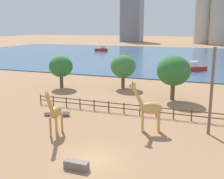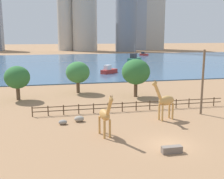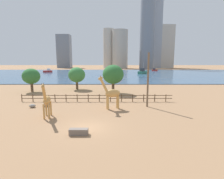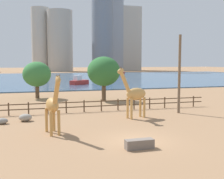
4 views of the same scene
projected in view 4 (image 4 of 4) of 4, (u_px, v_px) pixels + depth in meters
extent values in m
plane|color=#9E7551|center=(52.00, 78.00, 95.75)|extent=(400.00, 400.00, 0.00)
cube|color=#3D6084|center=(53.00, 78.00, 92.87)|extent=(180.00, 86.00, 0.20)
cylinder|color=tan|center=(131.00, 109.00, 26.34)|extent=(0.29, 0.29, 2.00)
cylinder|color=tan|center=(128.00, 108.00, 26.86)|extent=(0.29, 0.29, 2.00)
cylinder|color=tan|center=(144.00, 107.00, 27.17)|extent=(0.29, 0.29, 2.00)
cylinder|color=tan|center=(140.00, 107.00, 27.69)|extent=(0.29, 0.29, 2.00)
ellipsoid|color=tan|center=(136.00, 94.00, 26.88)|extent=(2.37, 1.47, 1.16)
cylinder|color=tan|center=(125.00, 82.00, 26.06)|extent=(1.34, 0.71, 2.14)
ellipsoid|color=tan|center=(121.00, 71.00, 25.70)|extent=(0.91, 0.58, 0.73)
cone|color=brown|center=(121.00, 67.00, 25.60)|extent=(0.13, 0.13, 0.21)
cone|color=brown|center=(120.00, 67.00, 25.75)|extent=(0.13, 0.13, 0.21)
cylinder|color=#C18C47|center=(59.00, 123.00, 20.58)|extent=(0.25, 0.25, 1.87)
cylinder|color=#C18C47|center=(51.00, 124.00, 20.33)|extent=(0.25, 0.25, 1.87)
cylinder|color=#C18C47|center=(54.00, 119.00, 21.87)|extent=(0.25, 0.25, 1.87)
cylinder|color=#C18C47|center=(46.00, 120.00, 21.62)|extent=(0.25, 0.25, 1.87)
ellipsoid|color=#C18C47|center=(52.00, 105.00, 20.98)|extent=(1.17, 2.17, 1.08)
cylinder|color=#C18C47|center=(56.00, 92.00, 19.72)|extent=(0.56, 1.35, 1.95)
ellipsoid|color=#C18C47|center=(58.00, 79.00, 19.17)|extent=(0.47, 0.84, 0.71)
cone|color=brown|center=(59.00, 75.00, 19.18)|extent=(0.11, 0.11, 0.20)
cone|color=brown|center=(57.00, 75.00, 19.11)|extent=(0.11, 0.11, 0.20)
cylinder|color=brown|center=(179.00, 74.00, 29.40)|extent=(0.28, 0.28, 8.22)
ellipsoid|color=gray|center=(25.00, 118.00, 25.58)|extent=(1.15, 0.90, 0.68)
ellipsoid|color=gray|center=(2.00, 121.00, 24.41)|extent=(0.98, 0.71, 0.53)
cube|color=#72665B|center=(139.00, 144.00, 17.41)|extent=(1.80, 0.60, 0.60)
cylinder|color=#4C3826|center=(9.00, 109.00, 28.15)|extent=(0.14, 0.14, 1.30)
cylinder|color=#4C3826|center=(29.00, 109.00, 28.68)|extent=(0.14, 0.14, 1.30)
cylinder|color=#4C3826|center=(48.00, 108.00, 29.21)|extent=(0.14, 0.14, 1.30)
cylinder|color=#4C3826|center=(66.00, 107.00, 29.74)|extent=(0.14, 0.14, 1.30)
cylinder|color=#4C3826|center=(84.00, 106.00, 30.28)|extent=(0.14, 0.14, 1.30)
cylinder|color=#4C3826|center=(101.00, 105.00, 30.81)|extent=(0.14, 0.14, 1.30)
cylinder|color=#4C3826|center=(118.00, 105.00, 31.34)|extent=(0.14, 0.14, 1.30)
cylinder|color=#4C3826|center=(134.00, 104.00, 31.87)|extent=(0.14, 0.14, 1.30)
cylinder|color=#4C3826|center=(150.00, 103.00, 32.41)|extent=(0.14, 0.14, 1.30)
cylinder|color=#4C3826|center=(165.00, 103.00, 32.94)|extent=(0.14, 0.14, 1.30)
cylinder|color=#4C3826|center=(179.00, 102.00, 33.47)|extent=(0.14, 0.14, 1.30)
cylinder|color=#4C3826|center=(193.00, 101.00, 34.00)|extent=(0.14, 0.14, 1.30)
cube|color=#4C3826|center=(97.00, 101.00, 30.64)|extent=(26.10, 0.08, 0.10)
cube|color=#4C3826|center=(97.00, 106.00, 30.69)|extent=(26.10, 0.08, 0.10)
cylinder|color=brown|center=(104.00, 92.00, 39.39)|extent=(0.59, 0.59, 2.28)
ellipsoid|color=#2D6B33|center=(104.00, 71.00, 39.11)|extent=(4.58, 4.58, 4.12)
cylinder|color=brown|center=(37.00, 92.00, 41.77)|extent=(0.58, 0.58, 1.96)
ellipsoid|color=#387A3D|center=(37.00, 74.00, 41.51)|extent=(4.12, 4.12, 3.71)
cube|color=#B22D28|center=(120.00, 73.00, 127.69)|extent=(4.17, 3.36, 0.80)
cube|color=#333338|center=(119.00, 71.00, 127.74)|extent=(1.74, 1.59, 0.96)
cube|color=#B22D28|center=(79.00, 82.00, 65.63)|extent=(4.89, 4.52, 0.98)
cube|color=silver|center=(78.00, 78.00, 65.02)|extent=(2.11, 2.04, 1.18)
cube|color=#337259|center=(109.00, 75.00, 97.23)|extent=(6.35, 6.85, 1.38)
cube|color=#333338|center=(108.00, 71.00, 96.30)|extent=(2.86, 2.96, 1.65)
cylinder|color=silver|center=(110.00, 66.00, 97.24)|extent=(0.17, 0.17, 4.82)
cylinder|color=slate|center=(102.00, 15.00, 160.75)|extent=(12.48, 12.48, 65.29)
cylinder|color=#ADA89E|center=(60.00, 41.00, 165.01)|extent=(14.80, 14.80, 35.48)
cube|color=#B7B2A8|center=(127.00, 39.00, 183.77)|extent=(14.11, 14.91, 40.51)
cylinder|color=#B7B2A8|center=(41.00, 40.00, 168.62)|extent=(10.82, 10.82, 37.78)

